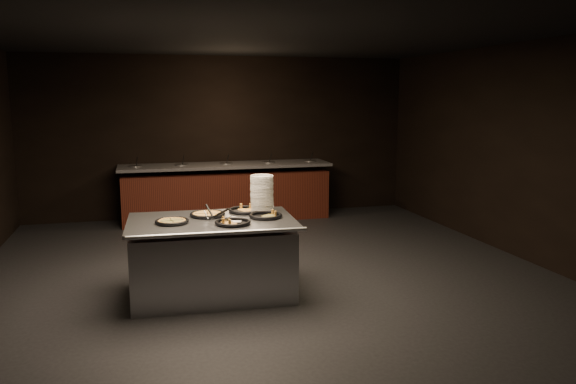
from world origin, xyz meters
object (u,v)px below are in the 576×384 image
serving_counter (212,259)px  pan_cheese_whole (208,214)px  pan_veggie_whole (172,221)px  plate_stack (262,194)px

serving_counter → pan_cheese_whole: pan_cheese_whole is taller
serving_counter → pan_veggie_whole: (-0.43, -0.07, 0.47)m
serving_counter → plate_stack: (0.62, 0.25, 0.66)m
serving_counter → pan_veggie_whole: pan_veggie_whole is taller
serving_counter → pan_veggie_whole: 0.64m
plate_stack → pan_cheese_whole: size_ratio=1.08×
plate_stack → pan_cheese_whole: 0.67m
serving_counter → pan_cheese_whole: 0.50m
plate_stack → serving_counter: bearing=-158.0°
serving_counter → pan_cheese_whole: bearing=98.6°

